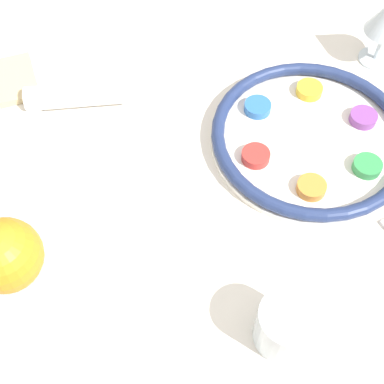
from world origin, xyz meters
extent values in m
plane|color=maroon|center=(0.00, 0.00, 0.00)|extent=(8.00, 8.00, 0.00)
cube|color=silver|center=(0.00, 0.00, 0.37)|extent=(1.24, 0.96, 0.75)
cylinder|color=silver|center=(-0.27, 0.09, 0.75)|extent=(0.31, 0.31, 0.01)
torus|color=navy|center=(-0.27, 0.09, 0.77)|extent=(0.31, 0.31, 0.02)
cylinder|color=red|center=(-0.18, 0.09, 0.76)|extent=(0.04, 0.04, 0.01)
cylinder|color=orange|center=(-0.23, 0.17, 0.76)|extent=(0.04, 0.04, 0.01)
cylinder|color=#33934C|center=(-0.32, 0.17, 0.76)|extent=(0.04, 0.04, 0.01)
cylinder|color=#844299|center=(-0.37, 0.09, 0.76)|extent=(0.04, 0.04, 0.01)
cylinder|color=gold|center=(-0.32, 0.00, 0.76)|extent=(0.04, 0.04, 0.01)
cylinder|color=#2D6BB7|center=(-0.23, 0.00, 0.76)|extent=(0.04, 0.04, 0.01)
cylinder|color=silver|center=(-0.48, -0.03, 0.75)|extent=(0.06, 0.06, 0.00)
cylinder|color=silver|center=(-0.48, -0.03, 0.78)|extent=(0.01, 0.01, 0.06)
cylinder|color=silver|center=(0.15, 0.16, 0.75)|extent=(0.10, 0.10, 0.01)
cylinder|color=silver|center=(0.15, 0.16, 0.80)|extent=(0.03, 0.03, 0.09)
cylinder|color=silver|center=(0.15, 0.16, 0.86)|extent=(0.21, 0.21, 0.03)
sphere|color=orange|center=(0.18, 0.19, 0.91)|extent=(0.08, 0.08, 0.08)
cylinder|color=silver|center=(0.13, -0.22, 0.75)|extent=(0.17, 0.17, 0.01)
cube|color=#D1B784|center=(0.13, -0.22, 0.76)|extent=(0.11, 0.11, 0.01)
cylinder|color=white|center=(0.03, -0.14, 0.77)|extent=(0.16, 0.08, 0.04)
cylinder|color=silver|center=(-0.09, 0.34, 0.78)|extent=(0.07, 0.07, 0.07)
cube|color=silver|center=(0.02, -0.18, 0.75)|extent=(0.15, 0.06, 0.01)
camera|label=1|loc=(0.10, 0.49, 1.40)|focal=50.00mm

